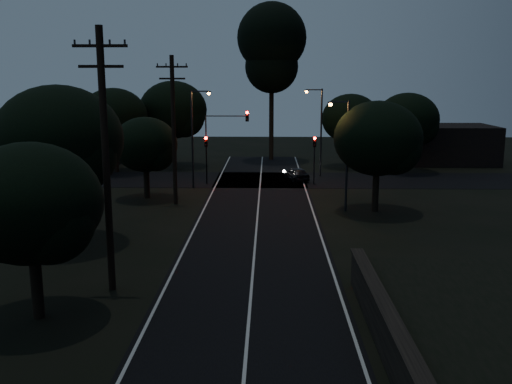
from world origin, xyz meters
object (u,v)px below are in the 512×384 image
object	(u,v)px
signal_right	(314,151)
car	(297,174)
utility_pole_far	(174,128)
streetlight_a	(195,132)
signal_left	(206,151)
streetlight_c	(345,148)
signal_mast	(226,133)
streetlight_b	(319,126)
utility_pole_mid	(106,157)
tall_pine	(272,47)

from	to	relation	value
signal_right	car	xyz separation A→B (m)	(-1.40, 1.74, -2.24)
utility_pole_far	streetlight_a	size ratio (longest dim) A/B	1.31
signal_right	car	world-z (taller)	signal_right
signal_left	streetlight_c	world-z (taller)	streetlight_c
utility_pole_far	signal_mast	bearing A→B (deg)	68.89
signal_right	streetlight_b	bearing A→B (deg)	80.00
signal_mast	streetlight_a	distance (m)	3.13
utility_pole_mid	signal_mast	world-z (taller)	utility_pole_mid
utility_pole_mid	signal_mast	size ratio (longest dim) A/B	1.76
signal_mast	car	xyz separation A→B (m)	(6.11, 1.74, -3.75)
tall_pine	streetlight_b	bearing A→B (deg)	-68.62
utility_pole_far	signal_right	bearing A→B (deg)	37.00
signal_mast	signal_left	bearing A→B (deg)	-179.87
utility_pole_far	streetlight_a	world-z (taller)	utility_pole_far
utility_pole_mid	streetlight_c	world-z (taller)	utility_pole_mid
signal_mast	car	size ratio (longest dim) A/B	1.79
signal_mast	car	world-z (taller)	signal_mast
utility_pole_mid	tall_pine	world-z (taller)	tall_pine
utility_pole_far	utility_pole_mid	bearing A→B (deg)	-90.00
tall_pine	signal_mast	xyz separation A→B (m)	(-3.91, -15.01, -7.87)
utility_pole_mid	signal_left	bearing A→B (deg)	86.79
utility_pole_far	streetlight_b	size ratio (longest dim) A/B	1.31
utility_pole_far	streetlight_a	distance (m)	6.10
streetlight_b	car	distance (m)	5.09
tall_pine	signal_right	size ratio (longest dim) A/B	4.13
utility_pole_mid	utility_pole_far	xyz separation A→B (m)	(0.00, 17.00, -0.25)
utility_pole_far	signal_mast	size ratio (longest dim) A/B	1.68
streetlight_b	streetlight_c	bearing A→B (deg)	-87.86
streetlight_a	car	xyz separation A→B (m)	(8.51, 3.73, -4.04)
utility_pole_far	car	xyz separation A→B (m)	(9.20, 9.73, -4.89)
utility_pole_far	signal_left	bearing A→B (deg)	80.06
utility_pole_mid	signal_left	size ratio (longest dim) A/B	2.68
signal_mast	tall_pine	bearing A→B (deg)	75.38
tall_pine	signal_left	bearing A→B (deg)	-110.46
tall_pine	signal_mast	distance (m)	17.39
utility_pole_mid	streetlight_b	xyz separation A→B (m)	(11.31, 29.00, -1.10)
signal_mast	streetlight_a	world-z (taller)	streetlight_a
utility_pole_mid	tall_pine	distance (m)	41.12
signal_left	car	size ratio (longest dim) A/B	1.18
tall_pine	signal_left	size ratio (longest dim) A/B	4.13
signal_left	signal_right	xyz separation A→B (m)	(9.20, 0.00, 0.00)
utility_pole_mid	streetlight_a	xyz separation A→B (m)	(0.69, 23.00, -1.10)
signal_left	streetlight_c	bearing A→B (deg)	-43.76
signal_right	signal_mast	xyz separation A→B (m)	(-7.51, 0.00, 1.50)
tall_pine	streetlight_a	size ratio (longest dim) A/B	2.12
streetlight_a	car	distance (m)	10.13
streetlight_b	streetlight_a	bearing A→B (deg)	-150.52
streetlight_c	signal_right	bearing A→B (deg)	97.02
utility_pole_far	signal_left	xyz separation A→B (m)	(1.40, 7.99, -2.65)
streetlight_b	streetlight_c	world-z (taller)	streetlight_b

